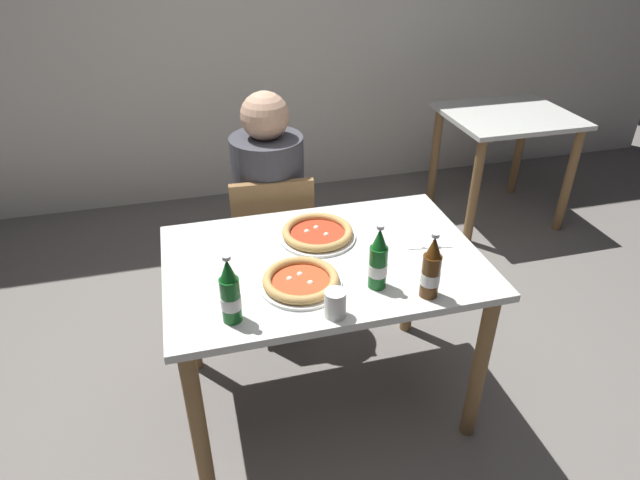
{
  "coord_description": "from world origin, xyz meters",
  "views": [
    {
      "loc": [
        -0.46,
        -1.68,
        1.9
      ],
      "look_at": [
        0.0,
        0.05,
        0.8
      ],
      "focal_mm": 30.68,
      "sensor_mm": 36.0,
      "label": 1
    }
  ],
  "objects_px": {
    "dining_table_main": "(323,282)",
    "napkin_with_cutlery": "(425,236)",
    "beer_bottle_center": "(431,270)",
    "chair_behind_table": "(272,240)",
    "pizza_marinara_far": "(317,233)",
    "diner_seated": "(270,217)",
    "pizza_margherita_near": "(301,281)",
    "beer_bottle_right": "(230,294)",
    "dining_table_background": "(505,136)",
    "paper_cup": "(335,304)",
    "beer_bottle_left": "(378,261)"
  },
  "relations": [
    {
      "from": "pizza_marinara_far",
      "to": "beer_bottle_center",
      "type": "xyz_separation_m",
      "value": [
        0.28,
        -0.46,
        0.08
      ]
    },
    {
      "from": "diner_seated",
      "to": "beer_bottle_left",
      "type": "distance_m",
      "value": 0.95
    },
    {
      "from": "dining_table_background",
      "to": "pizza_margherita_near",
      "type": "distance_m",
      "value": 2.28
    },
    {
      "from": "diner_seated",
      "to": "napkin_with_cutlery",
      "type": "height_order",
      "value": "diner_seated"
    },
    {
      "from": "diner_seated",
      "to": "chair_behind_table",
      "type": "bearing_deg",
      "value": -94.89
    },
    {
      "from": "diner_seated",
      "to": "napkin_with_cutlery",
      "type": "distance_m",
      "value": 0.83
    },
    {
      "from": "dining_table_background",
      "to": "beer_bottle_center",
      "type": "distance_m",
      "value": 2.12
    },
    {
      "from": "diner_seated",
      "to": "beer_bottle_left",
      "type": "relative_size",
      "value": 4.89
    },
    {
      "from": "dining_table_main",
      "to": "dining_table_background",
      "type": "distance_m",
      "value": 2.08
    },
    {
      "from": "beer_bottle_left",
      "to": "napkin_with_cutlery",
      "type": "xyz_separation_m",
      "value": [
        0.3,
        0.27,
        -0.1
      ]
    },
    {
      "from": "chair_behind_table",
      "to": "napkin_with_cutlery",
      "type": "distance_m",
      "value": 0.83
    },
    {
      "from": "pizza_margherita_near",
      "to": "napkin_with_cutlery",
      "type": "relative_size",
      "value": 1.42
    },
    {
      "from": "chair_behind_table",
      "to": "pizza_marinara_far",
      "type": "height_order",
      "value": "chair_behind_table"
    },
    {
      "from": "diner_seated",
      "to": "beer_bottle_right",
      "type": "distance_m",
      "value": 1.02
    },
    {
      "from": "pizza_margherita_near",
      "to": "pizza_marinara_far",
      "type": "bearing_deg",
      "value": 65.4
    },
    {
      "from": "paper_cup",
      "to": "diner_seated",
      "type": "bearing_deg",
      "value": 92.43
    },
    {
      "from": "diner_seated",
      "to": "pizza_marinara_far",
      "type": "distance_m",
      "value": 0.56
    },
    {
      "from": "chair_behind_table",
      "to": "dining_table_background",
      "type": "relative_size",
      "value": 1.06
    },
    {
      "from": "dining_table_main",
      "to": "napkin_with_cutlery",
      "type": "height_order",
      "value": "napkin_with_cutlery"
    },
    {
      "from": "chair_behind_table",
      "to": "beer_bottle_right",
      "type": "xyz_separation_m",
      "value": [
        -0.28,
        -0.89,
        0.37
      ]
    },
    {
      "from": "pizza_marinara_far",
      "to": "napkin_with_cutlery",
      "type": "height_order",
      "value": "pizza_marinara_far"
    },
    {
      "from": "chair_behind_table",
      "to": "beer_bottle_center",
      "type": "bearing_deg",
      "value": 116.25
    },
    {
      "from": "beer_bottle_right",
      "to": "pizza_marinara_far",
      "type": "bearing_deg",
      "value": 47.17
    },
    {
      "from": "diner_seated",
      "to": "beer_bottle_right",
      "type": "xyz_separation_m",
      "value": [
        -0.29,
        -0.94,
        0.27
      ]
    },
    {
      "from": "beer_bottle_center",
      "to": "napkin_with_cutlery",
      "type": "relative_size",
      "value": 1.2
    },
    {
      "from": "chair_behind_table",
      "to": "pizza_marinara_far",
      "type": "xyz_separation_m",
      "value": [
        0.11,
        -0.46,
        0.29
      ]
    },
    {
      "from": "pizza_marinara_far",
      "to": "beer_bottle_right",
      "type": "distance_m",
      "value": 0.59
    },
    {
      "from": "dining_table_main",
      "to": "pizza_marinara_far",
      "type": "height_order",
      "value": "pizza_marinara_far"
    },
    {
      "from": "pizza_margherita_near",
      "to": "pizza_marinara_far",
      "type": "xyz_separation_m",
      "value": [
        0.14,
        0.3,
        -0.0
      ]
    },
    {
      "from": "dining_table_background",
      "to": "paper_cup",
      "type": "bearing_deg",
      "value": -134.7
    },
    {
      "from": "beer_bottle_left",
      "to": "paper_cup",
      "type": "xyz_separation_m",
      "value": [
        -0.19,
        -0.12,
        -0.06
      ]
    },
    {
      "from": "diner_seated",
      "to": "beer_bottle_center",
      "type": "bearing_deg",
      "value": -68.53
    },
    {
      "from": "dining_table_background",
      "to": "chair_behind_table",
      "type": "bearing_deg",
      "value": -156.99
    },
    {
      "from": "beer_bottle_right",
      "to": "paper_cup",
      "type": "distance_m",
      "value": 0.34
    },
    {
      "from": "dining_table_main",
      "to": "beer_bottle_center",
      "type": "height_order",
      "value": "beer_bottle_center"
    },
    {
      "from": "chair_behind_table",
      "to": "diner_seated",
      "type": "xyz_separation_m",
      "value": [
        0.0,
        0.05,
        0.1
      ]
    },
    {
      "from": "dining_table_background",
      "to": "beer_bottle_left",
      "type": "relative_size",
      "value": 3.24
    },
    {
      "from": "beer_bottle_center",
      "to": "napkin_with_cutlery",
      "type": "bearing_deg",
      "value": 67.61
    },
    {
      "from": "pizza_margherita_near",
      "to": "napkin_with_cutlery",
      "type": "xyz_separation_m",
      "value": [
        0.56,
        0.2,
        -0.02
      ]
    },
    {
      "from": "diner_seated",
      "to": "dining_table_main",
      "type": "bearing_deg",
      "value": -81.91
    },
    {
      "from": "pizza_margherita_near",
      "to": "beer_bottle_left",
      "type": "relative_size",
      "value": 1.18
    },
    {
      "from": "chair_behind_table",
      "to": "dining_table_background",
      "type": "height_order",
      "value": "chair_behind_table"
    },
    {
      "from": "diner_seated",
      "to": "pizza_margherita_near",
      "type": "height_order",
      "value": "diner_seated"
    },
    {
      "from": "dining_table_main",
      "to": "pizza_marinara_far",
      "type": "relative_size",
      "value": 3.87
    },
    {
      "from": "pizza_margherita_near",
      "to": "beer_bottle_center",
      "type": "bearing_deg",
      "value": -21.4
    },
    {
      "from": "paper_cup",
      "to": "napkin_with_cutlery",
      "type": "bearing_deg",
      "value": 38.01
    },
    {
      "from": "beer_bottle_left",
      "to": "pizza_marinara_far",
      "type": "bearing_deg",
      "value": 108.08
    },
    {
      "from": "dining_table_background",
      "to": "beer_bottle_center",
      "type": "bearing_deg",
      "value": -128.52
    },
    {
      "from": "pizza_margherita_near",
      "to": "beer_bottle_right",
      "type": "xyz_separation_m",
      "value": [
        -0.26,
        -0.12,
        0.08
      ]
    },
    {
      "from": "dining_table_main",
      "to": "beer_bottle_right",
      "type": "height_order",
      "value": "beer_bottle_right"
    }
  ]
}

